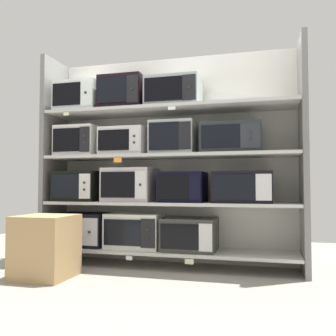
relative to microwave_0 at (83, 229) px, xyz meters
name	(u,v)px	position (x,y,z in m)	size (l,w,h in m)	color
ground	(132,298)	(0.91, -1.00, -0.34)	(6.45, 6.00, 0.02)	gray
back_panel	(174,159)	(0.91, 0.26, 0.73)	(2.65, 0.04, 2.12)	beige
upright_left	(54,159)	(-0.35, 0.00, 0.73)	(0.05, 0.48, 2.12)	slate
upright_right	(304,154)	(2.16, 0.00, 0.73)	(0.05, 0.48, 2.12)	slate
shelf_0	(168,251)	(0.91, 0.00, -0.18)	(2.45, 0.48, 0.03)	beige
microwave_0	(83,229)	(0.00, 0.00, 0.00)	(0.52, 0.38, 0.33)	black
microwave_1	(135,231)	(0.56, 0.00, 0.00)	(0.55, 0.36, 0.34)	silver
microwave_2	(190,234)	(1.12, 0.00, -0.01)	(0.51, 0.41, 0.31)	#32342C
price_tag_0	(69,255)	(-0.02, -0.24, -0.22)	(0.08, 0.00, 0.03)	white
price_tag_1	(129,258)	(0.60, -0.24, -0.22)	(0.06, 0.00, 0.04)	white
price_tag_2	(189,262)	(1.16, -0.24, -0.22)	(0.08, 0.00, 0.04)	beige
shelf_1	(168,203)	(0.91, 0.00, 0.28)	(2.45, 0.48, 0.03)	beige
microwave_3	(80,186)	(-0.04, 0.00, 0.44)	(0.45, 0.43, 0.31)	black
microwave_4	(130,185)	(0.51, 0.00, 0.46)	(0.49, 0.42, 0.33)	#BDB0B8
microwave_5	(183,187)	(1.06, 0.00, 0.44)	(0.43, 0.40, 0.29)	black
microwave_6	(243,187)	(1.62, 0.00, 0.44)	(0.54, 0.42, 0.29)	black
shelf_2	(168,156)	(0.91, 0.00, 0.74)	(2.45, 0.48, 0.03)	beige
microwave_7	(80,142)	(-0.05, 0.00, 0.91)	(0.43, 0.40, 0.31)	silver
microwave_8	(125,142)	(0.46, 0.00, 0.89)	(0.45, 0.38, 0.28)	silver
microwave_9	(174,138)	(0.96, 0.00, 0.91)	(0.43, 0.36, 0.32)	#B0B8BA
microwave_10	(231,138)	(1.52, 0.00, 0.89)	(0.56, 0.36, 0.28)	#282C31
price_tag_3	(118,160)	(0.48, -0.24, 0.69)	(0.08, 0.00, 0.05)	orange
shelf_3	(168,110)	(0.91, 0.00, 1.19)	(2.45, 0.48, 0.03)	beige
microwave_11	(81,98)	(-0.03, 0.00, 1.36)	(0.45, 0.44, 0.31)	silver
microwave_12	(124,94)	(0.45, 0.00, 1.38)	(0.44, 0.41, 0.33)	black
microwave_13	(174,93)	(0.96, 0.00, 1.36)	(0.52, 0.38, 0.30)	#99A7A2
price_tag_4	(66,114)	(-0.07, -0.24, 1.16)	(0.06, 0.00, 0.03)	beige
price_tag_5	(172,108)	(1.01, -0.24, 1.16)	(0.07, 0.00, 0.03)	white
shipping_carton	(46,246)	(0.01, -0.68, -0.07)	(0.45, 0.45, 0.53)	tan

